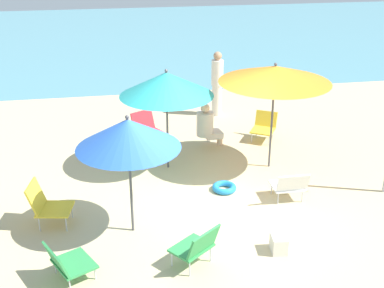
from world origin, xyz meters
name	(u,v)px	position (x,y,z in m)	size (l,w,h in m)	color
ground_plane	(214,203)	(0.00, 0.00, 0.00)	(40.00, 40.00, 0.00)	#CCB789
sea_water	(142,36)	(0.00, 14.30, 0.00)	(40.00, 16.00, 0.01)	#5693A3
umbrella_blue	(128,134)	(-1.40, -0.58, 1.62)	(1.53, 1.53, 1.90)	#4C4C51
umbrella_orange	(275,74)	(1.38, 1.23, 1.86)	(2.07, 2.07, 2.07)	#4C4C51
umbrella_teal	(166,84)	(-0.58, 1.53, 1.68)	(1.75, 1.75, 1.96)	#4C4C51
beach_chair_a	(290,185)	(1.28, -0.13, 0.31)	(0.54, 0.54, 0.58)	white
beach_chair_b	(46,204)	(-2.70, -0.18, 0.37)	(0.69, 0.60, 0.72)	gold
beach_chair_c	(67,262)	(-2.33, -1.61, 0.27)	(0.73, 0.74, 0.53)	#33934C
beach_chair_d	(197,245)	(-0.59, -1.65, 0.35)	(0.74, 0.73, 0.64)	#33934C
beach_chair_e	(264,126)	(1.69, 2.57, 0.31)	(0.71, 0.75, 0.59)	gold
beach_chair_f	(146,127)	(-0.87, 2.87, 0.34)	(0.73, 0.72, 0.66)	red
person_a	(207,125)	(0.37, 2.39, 0.49)	(0.57, 0.40, 0.96)	silver
person_b	(217,83)	(1.00, 4.27, 0.81)	(0.29, 0.29, 1.59)	silver
swim_ring	(224,188)	(0.29, 0.42, 0.05)	(0.44, 0.44, 0.11)	#238CD8
beach_bag	(279,244)	(0.63, -1.50, 0.13)	(0.27, 0.21, 0.25)	silver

